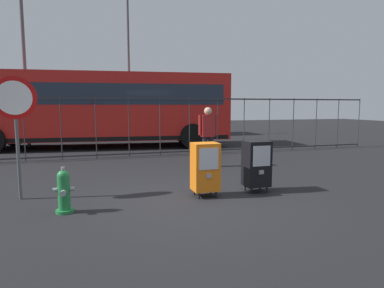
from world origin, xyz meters
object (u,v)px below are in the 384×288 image
(fire_hydrant, at_px, (64,191))
(street_light_near_left, at_px, (24,53))
(newspaper_box_primary, at_px, (205,167))
(bus_near, at_px, (99,106))
(newspaper_box_secondary, at_px, (256,164))
(street_light_near_right, at_px, (128,55))
(bus_far, at_px, (108,106))
(pedestrian, at_px, (208,133))
(stop_sign, at_px, (15,112))

(fire_hydrant, distance_m, street_light_near_left, 10.31)
(newspaper_box_primary, distance_m, bus_near, 8.61)
(bus_near, distance_m, street_light_near_left, 3.65)
(newspaper_box_secondary, relative_size, street_light_near_right, 0.13)
(bus_near, bearing_deg, street_light_near_left, 169.10)
(bus_near, height_order, bus_far, same)
(newspaper_box_secondary, relative_size, pedestrian, 0.61)
(fire_hydrant, bearing_deg, stop_sign, 128.46)
(street_light_near_left, bearing_deg, bus_near, -17.20)
(newspaper_box_primary, height_order, stop_sign, stop_sign)
(newspaper_box_primary, relative_size, street_light_near_right, 0.13)
(pedestrian, relative_size, bus_near, 0.16)
(fire_hydrant, bearing_deg, bus_near, 84.65)
(newspaper_box_secondary, bearing_deg, bus_far, 99.19)
(newspaper_box_secondary, relative_size, stop_sign, 0.46)
(fire_hydrant, relative_size, bus_far, 0.07)
(newspaper_box_primary, distance_m, stop_sign, 3.56)
(stop_sign, relative_size, bus_near, 0.21)
(bus_far, bearing_deg, bus_near, -98.14)
(newspaper_box_secondary, distance_m, stop_sign, 4.58)
(stop_sign, bearing_deg, street_light_near_right, 74.88)
(newspaper_box_secondary, bearing_deg, fire_hydrant, -175.79)
(newspaper_box_secondary, bearing_deg, bus_near, 108.31)
(street_light_near_right, bearing_deg, newspaper_box_primary, -90.70)
(bus_near, height_order, street_light_near_right, street_light_near_right)
(fire_hydrant, relative_size, street_light_near_right, 0.09)
(newspaper_box_secondary, xyz_separation_m, bus_near, (-2.76, 8.34, 1.14))
(newspaper_box_secondary, bearing_deg, stop_sign, 169.93)
(bus_near, bearing_deg, fire_hydrant, -89.06)
(fire_hydrant, height_order, street_light_near_right, street_light_near_right)
(fire_hydrant, height_order, pedestrian, pedestrian)
(stop_sign, distance_m, bus_near, 7.74)
(stop_sign, xyz_separation_m, pedestrian, (4.39, 2.04, -0.65))
(fire_hydrant, xyz_separation_m, street_light_near_right, (2.65, 13.91, 4.25))
(bus_far, height_order, street_light_near_left, street_light_near_left)
(newspaper_box_secondary, xyz_separation_m, pedestrian, (-0.01, 2.82, 0.38))
(pedestrian, height_order, street_light_near_left, street_light_near_left)
(newspaper_box_secondary, height_order, street_light_near_left, street_light_near_left)
(pedestrian, distance_m, bus_near, 6.22)
(fire_hydrant, bearing_deg, newspaper_box_secondary, 4.21)
(fire_hydrant, xyz_separation_m, street_light_near_left, (-2.03, 9.48, 3.48))
(stop_sign, relative_size, street_light_near_left, 0.34)
(newspaper_box_secondary, distance_m, bus_far, 13.40)
(fire_hydrant, relative_size, newspaper_box_primary, 0.73)
(stop_sign, height_order, bus_far, bus_far)
(stop_sign, distance_m, bus_far, 12.61)
(newspaper_box_primary, relative_size, newspaper_box_secondary, 1.00)
(street_light_near_right, bearing_deg, bus_far, -158.93)
(bus_near, relative_size, street_light_near_right, 1.33)
(bus_far, distance_m, street_light_near_right, 3.18)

